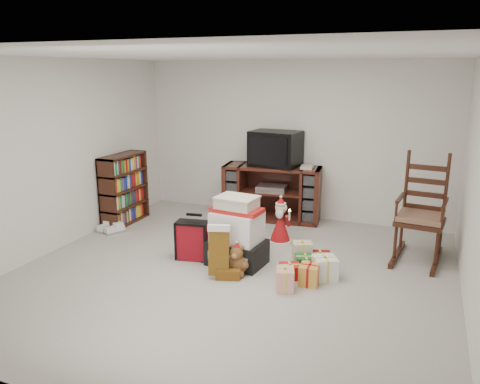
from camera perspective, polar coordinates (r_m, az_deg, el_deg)
name	(u,v)px	position (r m, az deg, el deg)	size (l,w,h in m)	color
room	(232,171)	(5.24, -0.99, 2.61)	(5.01, 5.01, 2.51)	#B4B0A5
tv_stand	(272,193)	(7.51, 3.92, -0.07)	(1.58, 0.72, 0.87)	#431713
bookshelf	(124,190)	(7.52, -13.94, 0.22)	(0.30, 0.89, 1.09)	#3C1C10
rocking_chair	(420,222)	(6.33, 21.08, -3.45)	(0.66, 0.99, 1.41)	#3C1C10
gift_pile	(237,235)	(5.77, -0.37, -5.32)	(0.72, 0.56, 0.85)	black
red_suitcase	(192,240)	(5.98, -5.82, -5.87)	(0.41, 0.26, 0.58)	maroon
stocking	(219,252)	(5.41, -2.60, -7.27)	(0.30, 0.13, 0.65)	#0B6716
teddy_bear	(237,261)	(5.57, -0.33, -8.45)	(0.24, 0.21, 0.36)	brown
santa_figurine	(280,225)	(6.52, 4.94, -4.06)	(0.33, 0.31, 0.67)	#A71216
mrs_claus_figurine	(240,223)	(6.62, -0.04, -3.77)	(0.32, 0.30, 0.65)	#A71216
sneaker_pair	(110,229)	(7.25, -15.53, -4.31)	(0.38, 0.32, 0.10)	white
gift_cluster	(307,266)	(5.59, 8.11, -8.96)	(0.67, 0.98, 0.23)	#B51814
crt_television	(275,149)	(7.39, 4.34, 5.31)	(0.81, 0.63, 0.55)	black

